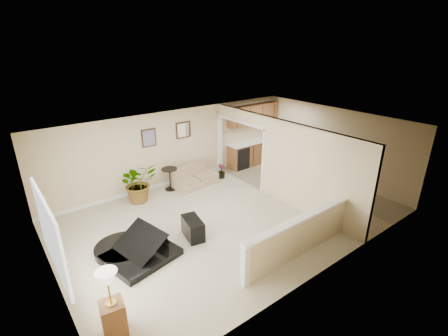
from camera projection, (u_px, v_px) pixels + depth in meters
floor at (232, 216)px, 9.11m from camera, size 9.00×9.00×0.00m
back_wall at (176, 147)px, 10.86m from camera, size 9.00×0.04×2.50m
front_wall at (326, 222)px, 6.44m from camera, size 9.00×0.04×2.50m
left_wall at (46, 232)px, 6.11m from camera, size 0.04×6.00×2.50m
right_wall at (333, 144)px, 11.19m from camera, size 0.04×6.00×2.50m
ceiling at (232, 130)px, 8.18m from camera, size 9.00×6.00×0.04m
kitchen_vinyl at (305, 187)px, 10.89m from camera, size 2.70×6.00×0.01m
interior_partition at (273, 159)px, 9.86m from camera, size 0.18×5.99×2.50m
pony_half_wall at (298, 236)px, 7.27m from camera, size 3.42×0.22×1.00m
left_window at (50, 235)px, 5.67m from camera, size 0.05×2.15×1.45m
wall_art_left at (149, 138)px, 10.11m from camera, size 0.48×0.04×0.58m
wall_mirror at (183, 130)px, 10.80m from camera, size 0.55×0.04×0.55m
kitchen_cabinets at (252, 143)px, 12.60m from camera, size 2.36×0.65×2.33m
piano at (135, 234)px, 7.24m from camera, size 1.91×1.93×1.38m
piano_bench at (193, 228)px, 8.07m from camera, size 0.53×0.81×0.50m
loveseat at (194, 176)px, 10.95m from camera, size 1.54×0.95×0.85m
accent_table at (170, 176)px, 10.53m from camera, size 0.51×0.51×0.74m
palm_plant at (139, 183)px, 9.76m from camera, size 1.13×1.00×1.21m
small_plant at (221, 172)px, 11.55m from camera, size 0.31×0.31×0.49m
lamp_stand at (112, 308)px, 5.29m from camera, size 0.43×0.43×1.29m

